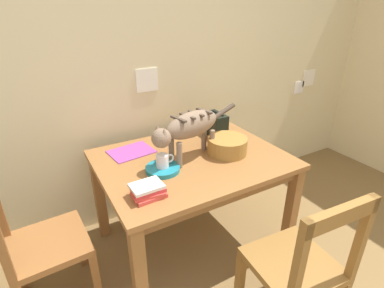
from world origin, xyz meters
name	(u,v)px	position (x,y,z in m)	size (l,w,h in m)	color
wall_rear	(144,65)	(0.00, 2.16, 1.25)	(5.35, 0.11, 2.50)	beige
dining_table	(192,169)	(0.06, 1.54, 0.65)	(1.23, 0.94, 0.73)	#946032
cat	(189,127)	(0.03, 1.53, 0.96)	(0.70, 0.23, 0.33)	#816852
saucer_bowl	(163,169)	(-0.18, 1.48, 0.75)	(0.21, 0.21, 0.03)	teal
coffee_mug	(163,161)	(-0.18, 1.48, 0.80)	(0.12, 0.08, 0.08)	silver
magazine	(131,152)	(-0.27, 1.82, 0.74)	(0.29, 0.22, 0.01)	#974095
book_stack	(148,190)	(-0.37, 1.27, 0.77)	(0.18, 0.14, 0.08)	#D2443C
wicker_basket	(227,145)	(0.30, 1.48, 0.79)	(0.27, 0.27, 0.11)	olive
toaster	(215,124)	(0.41, 1.79, 0.82)	(0.12, 0.20, 0.18)	black
wooden_chair_near	(299,267)	(0.21, 0.69, 0.45)	(0.45, 0.45, 0.93)	olive
wooden_chair_far	(40,244)	(-0.93, 1.53, 0.45)	(0.44, 0.44, 0.93)	#935C2E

